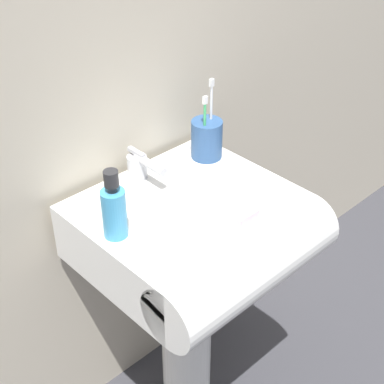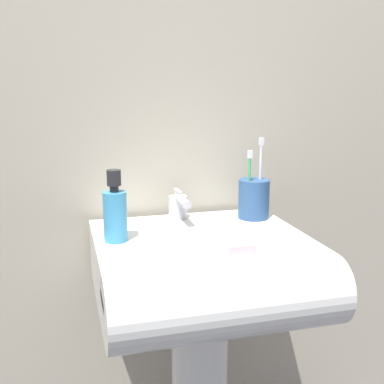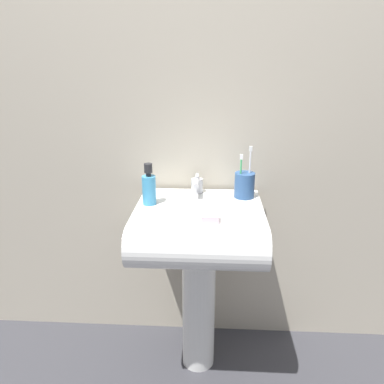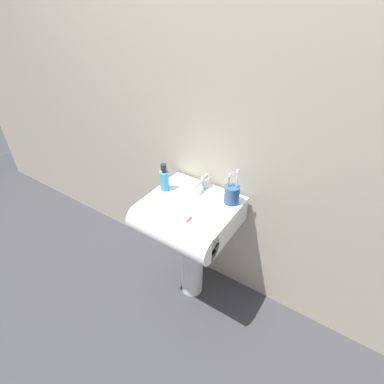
{
  "view_description": "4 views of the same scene",
  "coord_description": "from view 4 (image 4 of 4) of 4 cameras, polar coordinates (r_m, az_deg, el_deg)",
  "views": [
    {
      "loc": [
        -0.78,
        -0.84,
        1.58
      ],
      "look_at": [
        -0.0,
        -0.03,
        0.81
      ],
      "focal_mm": 55.0,
      "sensor_mm": 36.0,
      "label": 1
    },
    {
      "loc": [
        -0.31,
        -1.06,
        1.12
      ],
      "look_at": [
        -0.02,
        0.02,
        0.87
      ],
      "focal_mm": 45.0,
      "sensor_mm": 36.0,
      "label": 2
    },
    {
      "loc": [
        0.05,
        -1.37,
        1.31
      ],
      "look_at": [
        -0.03,
        -0.0,
        0.83
      ],
      "focal_mm": 35.0,
      "sensor_mm": 36.0,
      "label": 3
    },
    {
      "loc": [
        0.72,
        -1.1,
        1.77
      ],
      "look_at": [
        0.01,
        -0.01,
        0.84
      ],
      "focal_mm": 28.0,
      "sensor_mm": 36.0,
      "label": 4
    }
  ],
  "objects": [
    {
      "name": "faucet",
      "position": [
        1.74,
        2.27,
        1.88
      ],
      "size": [
        0.05,
        0.13,
        0.08
      ],
      "color": "#B7B7BC",
      "rests_on": "sink_basin"
    },
    {
      "name": "soap_bottle",
      "position": [
        1.72,
        -5.29,
        2.42
      ],
      "size": [
        0.05,
        0.05,
        0.17
      ],
      "color": "#3F99CC",
      "rests_on": "sink_basin"
    },
    {
      "name": "sink_pedestal",
      "position": [
        1.97,
        0.04,
        -12.48
      ],
      "size": [
        0.14,
        0.14,
        0.62
      ],
      "primitive_type": "cylinder",
      "color": "white",
      "rests_on": "ground"
    },
    {
      "name": "sink_basin",
      "position": [
        1.67,
        -1.01,
        -4.82
      ],
      "size": [
        0.5,
        0.48,
        0.15
      ],
      "color": "white",
      "rests_on": "sink_pedestal"
    },
    {
      "name": "ground_plane",
      "position": [
        2.21,
        0.03,
        -17.82
      ],
      "size": [
        6.0,
        6.0,
        0.0
      ],
      "primitive_type": "plane",
      "color": "#38383D",
      "rests_on": "ground"
    },
    {
      "name": "wall_back",
      "position": [
        1.63,
        5.04,
        14.95
      ],
      "size": [
        5.0,
        0.05,
        2.4
      ],
      "primitive_type": "cube",
      "color": "#B7AD99",
      "rests_on": "ground"
    },
    {
      "name": "bar_soap",
      "position": [
        1.53,
        -1.54,
        -4.71
      ],
      "size": [
        0.06,
        0.05,
        0.02
      ],
      "primitive_type": "cube",
      "color": "silver",
      "rests_on": "sink_basin"
    },
    {
      "name": "toothbrush_cup",
      "position": [
        1.63,
        7.58,
        -0.42
      ],
      "size": [
        0.08,
        0.08,
        0.22
      ],
      "color": "#2D5184",
      "rests_on": "sink_basin"
    }
  ]
}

